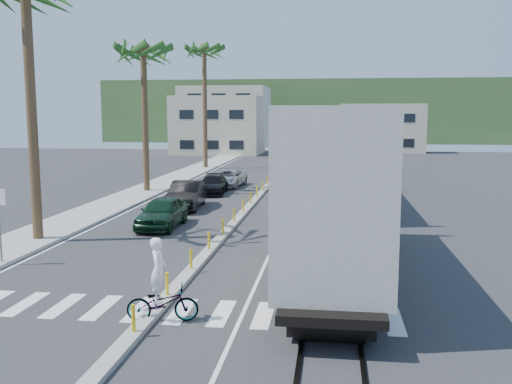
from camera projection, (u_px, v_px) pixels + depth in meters
ground at (176, 289)px, 18.49m from camera, size 140.00×140.00×0.00m
sidewalk at (157, 186)px, 44.14m from camera, size 3.00×90.00×0.15m
rails at (332, 185)px, 45.32m from camera, size 1.56×100.00×0.06m
median at (257, 197)px, 38.07m from camera, size 0.45×60.00×0.85m
crosswalk at (158, 310)px, 16.53m from camera, size 14.00×2.20×0.01m
lane_markings at (238, 188)px, 43.32m from camera, size 9.42×90.00×0.01m
freight_train at (333, 153)px, 39.95m from camera, size 3.00×60.94×5.85m
palm_trees at (149, 40)px, 40.36m from camera, size 3.50×37.20×13.75m
buildings at (260, 122)px, 89.08m from camera, size 38.00×27.00×10.00m
hillside at (309, 111)px, 115.84m from camera, size 80.00×20.00×12.00m
car_lead at (162, 212)px, 28.39m from camera, size 1.84×4.53×1.54m
car_second at (186, 195)px, 34.08m from camera, size 2.37×5.18×1.63m
car_third at (213, 185)px, 40.30m from camera, size 2.42×4.75×1.31m
car_rear at (228, 178)px, 44.22m from camera, size 2.92×5.03×1.30m
cyclist at (162, 295)px, 15.58m from camera, size 1.40×2.21×2.34m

